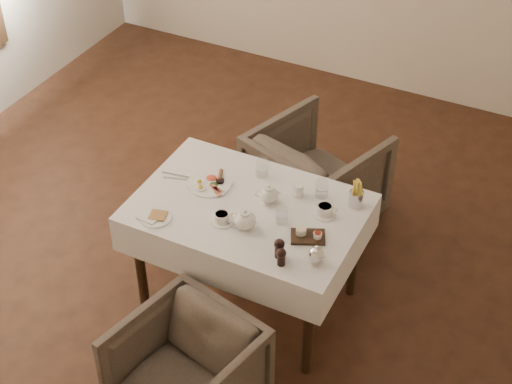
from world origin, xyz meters
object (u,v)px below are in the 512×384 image
object	(u,v)px
armchair_near	(186,374)
breakfast_plate	(210,183)
table	(248,222)
teapot_centre	(269,194)
armchair_far	(316,176)

from	to	relation	value
armchair_near	breakfast_plate	world-z (taller)	breakfast_plate
table	teapot_centre	distance (m)	0.22
table	armchair_far	xyz separation A→B (m)	(0.05, 0.92, -0.29)
armchair_far	teapot_centre	world-z (taller)	teapot_centre
table	breakfast_plate	distance (m)	0.33
armchair_near	teapot_centre	xyz separation A→B (m)	(0.01, 0.96, 0.51)
table	teapot_centre	size ratio (longest dim) A/B	8.68
teapot_centre	armchair_near	bearing A→B (deg)	-115.06
armchair_near	armchair_far	world-z (taller)	armchair_far
table	armchair_near	size ratio (longest dim) A/B	1.92
armchair_near	armchair_far	distance (m)	1.79
armchair_far	breakfast_plate	bearing A→B (deg)	87.04
table	breakfast_plate	bearing A→B (deg)	163.78
armchair_near	breakfast_plate	distance (m)	1.12
breakfast_plate	teapot_centre	xyz separation A→B (m)	(0.38, 0.01, 0.05)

